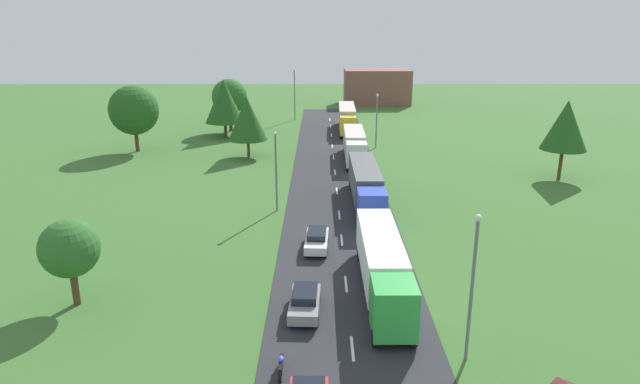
{
  "coord_description": "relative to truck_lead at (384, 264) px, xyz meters",
  "views": [
    {
      "loc": [
        -1.77,
        -15.74,
        17.25
      ],
      "look_at": [
        -1.9,
        33.28,
        1.87
      ],
      "focal_mm": 30.93,
      "sensor_mm": 36.0,
      "label": 1
    }
  ],
  "objects": [
    {
      "name": "truck_second",
      "position": [
        0.34,
        18.15,
        0.02
      ],
      "size": [
        2.58,
        14.51,
        3.61
      ],
      "color": "blue",
      "rests_on": "road"
    },
    {
      "name": "tree_maple",
      "position": [
        -29.04,
        41.02,
        3.52
      ],
      "size": [
        6.59,
        6.59,
        8.94
      ],
      "color": "#513823",
      "rests_on": "ground"
    },
    {
      "name": "distant_building",
      "position": [
        8.04,
        85.89,
        1.49
      ],
      "size": [
        13.82,
        8.49,
        7.2
      ],
      "primitive_type": "cube",
      "color": "brown",
      "rests_on": "ground"
    },
    {
      "name": "car_second",
      "position": [
        -4.99,
        -2.64,
        -1.27
      ],
      "size": [
        1.94,
        4.23,
        1.49
      ],
      "color": "gray",
      "rests_on": "road"
    },
    {
      "name": "tree_elm",
      "position": [
        -18.59,
        50.9,
        3.34
      ],
      "size": [
        5.86,
        5.86,
        8.68
      ],
      "color": "#513823",
      "rests_on": "ground"
    },
    {
      "name": "road",
      "position": [
        -2.29,
        7.63,
        -2.08
      ],
      "size": [
        10.0,
        140.0,
        0.06
      ],
      "primitive_type": "cube",
      "color": "#2B2B30",
      "rests_on": "ground"
    },
    {
      "name": "tree_oak",
      "position": [
        -13.42,
        37.75,
        2.98
      ],
      "size": [
        5.06,
        5.06,
        7.88
      ],
      "color": "#513823",
      "rests_on": "ground"
    },
    {
      "name": "car_third",
      "position": [
        -4.32,
        7.32,
        -1.29
      ],
      "size": [
        1.92,
        4.46,
        1.44
      ],
      "color": "white",
      "rests_on": "road"
    },
    {
      "name": "truck_fourth",
      "position": [
        0.29,
        55.68,
        0.1
      ],
      "size": [
        2.78,
        14.05,
        3.78
      ],
      "color": "yellow",
      "rests_on": "road"
    },
    {
      "name": "tree_pine",
      "position": [
        -19.46,
        -1.41,
        1.69
      ],
      "size": [
        3.67,
        3.67,
        5.67
      ],
      "color": "#513823",
      "rests_on": "ground"
    },
    {
      "name": "lamppost_fourth",
      "position": [
        -8.59,
        66.05,
        2.85
      ],
      "size": [
        0.36,
        0.36,
        8.95
      ],
      "color": "slate",
      "rests_on": "ground"
    },
    {
      "name": "truck_lead",
      "position": [
        0.0,
        0.0,
        0.0
      ],
      "size": [
        2.53,
        13.61,
        3.52
      ],
      "color": "green",
      "rests_on": "road"
    },
    {
      "name": "lamppost_third",
      "position": [
        3.78,
        43.17,
        2.13
      ],
      "size": [
        0.36,
        0.36,
        7.53
      ],
      "color": "slate",
      "rests_on": "ground"
    },
    {
      "name": "lamppost_second",
      "position": [
        -8.13,
        16.51,
        2.14
      ],
      "size": [
        0.36,
        0.36,
        7.56
      ],
      "color": "slate",
      "rests_on": "ground"
    },
    {
      "name": "motorcycle_courier",
      "position": [
        -6.04,
        -8.7,
        -1.57
      ],
      "size": [
        0.28,
        1.94,
        0.91
      ],
      "color": "black",
      "rests_on": "road"
    },
    {
      "name": "tree_birch",
      "position": [
        -18.48,
        55.49,
        3.4
      ],
      "size": [
        5.6,
        5.6,
        8.33
      ],
      "color": "#513823",
      "rests_on": "ground"
    },
    {
      "name": "tree_ash",
      "position": [
        23.13,
        27.67,
        3.96
      ],
      "size": [
        5.0,
        5.0,
        8.84
      ],
      "color": "#513823",
      "rests_on": "ground"
    },
    {
      "name": "lamppost_lead",
      "position": [
        3.68,
        -7.33,
        2.45
      ],
      "size": [
        0.36,
        0.36,
        8.17
      ],
      "color": "slate",
      "rests_on": "ground"
    },
    {
      "name": "truck_third",
      "position": [
        0.33,
        36.14,
        -0.01
      ],
      "size": [
        2.64,
        12.34,
        3.54
      ],
      "color": "white",
      "rests_on": "road"
    },
    {
      "name": "lane_marking_centre",
      "position": [
        -2.29,
        5.31,
        -2.04
      ],
      "size": [
        0.16,
        123.33,
        0.01
      ],
      "color": "white",
      "rests_on": "road"
    }
  ]
}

